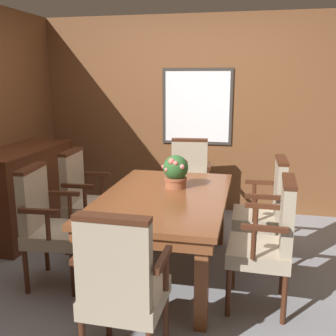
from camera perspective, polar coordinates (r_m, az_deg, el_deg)
name	(u,v)px	position (r m, az deg, el deg)	size (l,w,h in m)	color
ground_plane	(157,275)	(3.59, -1.68, -15.24)	(14.00, 14.00, 0.00)	gray
wall_back	(191,115)	(5.06, 3.41, 7.67)	(7.20, 0.08, 2.45)	brown
dining_table	(164,205)	(3.38, -0.53, -5.42)	(1.05, 1.68, 0.72)	brown
chair_head_near	(121,285)	(2.34, -6.81, -16.44)	(0.51, 0.46, 1.00)	#472314
chair_left_near	(48,220)	(3.40, -17.07, -7.29)	(0.49, 0.53, 1.00)	#472314
chair_head_far	(189,179)	(4.56, 3.02, -1.54)	(0.54, 0.49, 1.00)	#472314
chair_right_far	(266,207)	(3.69, 14.06, -5.48)	(0.46, 0.51, 1.00)	#472314
chair_right_near	(269,238)	(3.01, 14.50, -9.82)	(0.47, 0.52, 1.00)	#472314
chair_left_far	(84,195)	(4.00, -12.14, -3.89)	(0.47, 0.52, 1.00)	#472314
potted_plant	(176,171)	(3.53, 1.10, -0.43)	(0.24, 0.23, 0.30)	#9E5638
sideboard_cabinet	(24,191)	(4.58, -20.21, -3.21)	(0.55, 1.32, 0.96)	#512816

